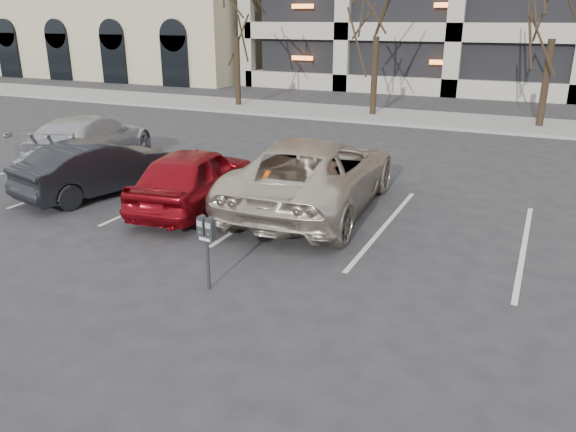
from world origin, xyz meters
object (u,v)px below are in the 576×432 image
Objects in this scene: car_dark at (99,167)px; parking_meter at (206,235)px; suv_silver at (314,173)px; car_silver at (89,140)px; car_red at (195,177)px.

parking_meter is at bearing 161.92° from car_dark.
car_silver is (-7.72, 0.97, -0.07)m from suv_silver.
suv_silver is at bearing 97.76° from parking_meter.
car_silver reaches higher than car_red.
car_dark is (-2.79, -0.12, -0.05)m from car_red.
car_dark is at bearing 8.71° from suv_silver.
suv_silver is (-0.04, 4.63, -0.12)m from parking_meter.
car_dark is (-5.36, -1.21, -0.15)m from suv_silver.
suv_silver reaches higher than car_silver.
parking_meter is 4.63m from suv_silver.
car_red is at bearing -163.29° from car_dark.
suv_silver is 1.18× the size of car_silver.
car_red is (-2.60, 3.54, -0.23)m from parking_meter.
car_silver is (-5.16, 2.06, 0.04)m from car_red.
car_red is 5.56m from car_silver.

